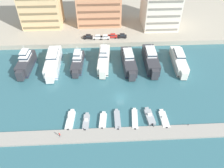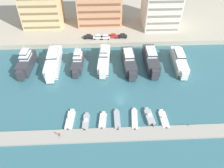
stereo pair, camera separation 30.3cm
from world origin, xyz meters
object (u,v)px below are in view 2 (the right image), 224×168
yacht_charcoal_far_left (26,63)px  motorboat_white_far_left (70,120)px  yacht_white_left (53,61)px  motorboat_white_center (135,119)px  pedestrian_near_edge (59,134)px  car_white_mid_left (106,37)px  motorboat_grey_center_left (117,120)px  motorboat_white_mid_right (164,119)px  yacht_ivory_mid_right (179,61)px  yacht_charcoal_center (129,61)px  motorboat_grey_center_right (149,117)px  yacht_ivory_center_left (104,59)px  car_white_left (98,37)px  yacht_charcoal_center_right (151,60)px  motorboat_grey_left (86,122)px  yacht_charcoal_mid_left (78,61)px  motorboat_white_mid_left (103,120)px  car_black_center (122,36)px  car_red_center_left (113,36)px  car_black_far_left (89,37)px

yacht_charcoal_far_left → motorboat_white_far_left: 32.53m
yacht_white_left → motorboat_white_center: bearing=-45.2°
yacht_charcoal_far_left → pedestrian_near_edge: 36.29m
yacht_white_left → car_white_mid_left: (20.30, 16.54, 0.82)m
motorboat_grey_center_left → motorboat_white_mid_right: motorboat_white_mid_right is taller
yacht_ivory_mid_right → yacht_charcoal_center: bearing=-179.8°
yacht_charcoal_far_left → motorboat_grey_center_right: yacht_charcoal_far_left is taller
yacht_ivory_center_left → car_white_left: (-2.37, 16.04, 0.67)m
yacht_charcoal_center_right → motorboat_grey_center_left: size_ratio=2.47×
motorboat_white_far_left → motorboat_grey_left: (4.61, -0.90, -0.05)m
yacht_ivory_center_left → car_white_mid_left: (0.96, 15.88, 0.67)m
yacht_charcoal_mid_left → motorboat_white_far_left: 27.29m
yacht_ivory_center_left → car_white_mid_left: size_ratio=4.61×
yacht_ivory_mid_right → motorboat_white_mid_left: size_ratio=2.98×
motorboat_white_mid_right → car_black_center: size_ratio=1.73×
yacht_charcoal_mid_left → pedestrian_near_edge: size_ratio=9.17×
yacht_charcoal_far_left → motorboat_white_mid_left: 39.28m
yacht_charcoal_center → motorboat_grey_center_right: bearing=-82.4°
yacht_charcoal_mid_left → yacht_white_left: bearing=179.5°
yacht_charcoal_mid_left → motorboat_grey_center_left: yacht_charcoal_mid_left is taller
yacht_charcoal_center → car_red_center_left: size_ratio=4.45×
motorboat_white_mid_left → motorboat_white_center: bearing=0.8°
yacht_charcoal_mid_left → car_black_far_left: bearing=78.4°
yacht_charcoal_center_right → motorboat_grey_center_left: (-14.72, -27.10, -1.99)m
yacht_ivory_center_left → motorboat_white_far_left: (-10.47, -27.99, -1.92)m
yacht_charcoal_center → motorboat_white_mid_left: bearing=-111.2°
motorboat_white_center → motorboat_white_mid_right: bearing=-2.9°
pedestrian_near_edge → yacht_charcoal_far_left: bearing=117.1°
yacht_charcoal_center → motorboat_white_center: (-0.98, -26.53, -1.87)m
motorboat_white_far_left → motorboat_grey_left: motorboat_white_far_left is taller
motorboat_white_center → motorboat_grey_center_right: (4.46, 0.57, 0.15)m
yacht_charcoal_mid_left → motorboat_grey_left: (4.19, -28.14, -1.66)m
yacht_charcoal_mid_left → motorboat_white_mid_right: 39.10m
yacht_charcoal_center_right → pedestrian_near_edge: yacht_charcoal_center_right is taller
motorboat_grey_center_left → car_black_center: 45.51m
motorboat_white_mid_right → car_white_mid_left: 47.70m
car_black_center → yacht_ivory_mid_right: bearing=-42.3°
car_black_center → motorboat_white_mid_right: bearing=-79.4°
motorboat_white_mid_left → motorboat_white_center: motorboat_white_mid_left is taller
yacht_charcoal_far_left → car_black_center: yacht_charcoal_far_left is taller
yacht_charcoal_center → car_red_center_left: (-5.09, 18.76, 0.78)m
yacht_white_left → motorboat_grey_center_left: bearing=-51.0°
motorboat_white_mid_left → pedestrian_near_edge: pedestrian_near_edge is taller
car_white_left → motorboat_grey_center_right: bearing=-70.9°
pedestrian_near_edge → car_red_center_left: bearing=71.4°
yacht_charcoal_center → pedestrian_near_edge: (-22.10, -31.80, -0.67)m
car_white_mid_left → pedestrian_near_edge: bearing=-105.4°
pedestrian_near_edge → motorboat_white_mid_left: bearing=23.6°
yacht_charcoal_center_right → motorboat_grey_center_left: yacht_charcoal_center_right is taller
car_red_center_left → car_black_center: size_ratio=1.01×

